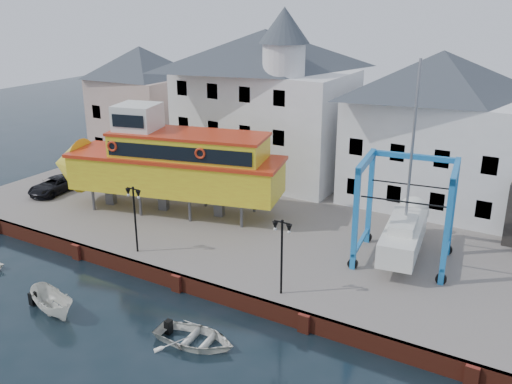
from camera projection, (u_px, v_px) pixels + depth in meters
The scene contains 13 objects.
ground at pixel (178, 291), 32.36m from camera, with size 140.00×140.00×0.00m, color black.
hardstanding at pixel (272, 219), 41.10m from camera, with size 44.00×22.00×1.00m, color slate.
quay_wall at pixel (179, 282), 32.28m from camera, with size 44.00×0.47×1.00m.
building_pink at pixel (142, 102), 53.56m from camera, with size 8.00×7.00×10.30m.
building_white_main at pixel (266, 102), 47.14m from camera, with size 14.00×8.30×14.00m.
building_white_right at pixel (436, 130), 41.19m from camera, with size 12.00×8.00×11.20m.
lamp_post_left at pixel (134, 203), 33.87m from camera, with size 1.12×0.32×4.20m.
lamp_post_right at pixel (282, 238), 29.04m from camera, with size 1.12×0.32×4.20m.
tour_boat at pixel (162, 162), 40.37m from camera, with size 18.05×8.40×7.65m.
travel_lift at pixel (405, 226), 33.62m from camera, with size 6.04×7.97×11.72m.
van at pixel (54, 185), 44.84m from camera, with size 2.04×4.43×1.23m, color black.
motorboat_a at pixel (54, 313), 30.12m from camera, with size 1.38×3.68×1.42m, color white.
motorboat_b at pixel (195, 343), 27.53m from camera, with size 2.96×4.15×0.86m, color white.
Camera 1 is at (18.48, -22.31, 16.10)m, focal length 40.00 mm.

